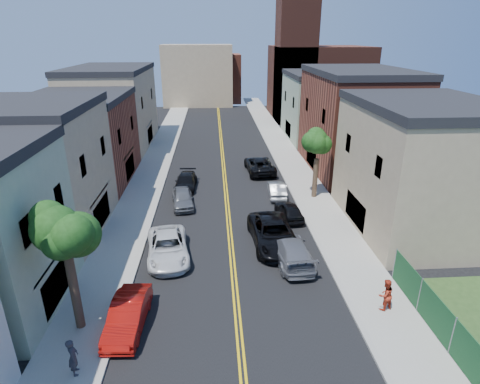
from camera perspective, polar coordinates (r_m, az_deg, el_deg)
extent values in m
cube|color=gray|center=(44.94, -12.56, 3.65)|extent=(3.20, 100.00, 0.15)
cube|color=gray|center=(45.29, 7.64, 4.13)|extent=(3.20, 100.00, 0.15)
cube|color=gray|center=(44.70, -10.34, 3.73)|extent=(0.30, 100.00, 0.15)
cube|color=gray|center=(44.98, 5.45, 4.10)|extent=(0.30, 100.00, 0.15)
cube|color=#998466|center=(31.58, -28.02, 2.27)|extent=(9.00, 10.00, 9.00)
cube|color=brown|center=(41.56, -22.16, 6.73)|extent=(9.00, 12.00, 8.00)
cube|color=#998466|center=(54.60, -17.98, 11.37)|extent=(9.00, 16.00, 9.50)
cube|color=#998466|center=(31.61, 24.67, 2.87)|extent=(9.00, 12.00, 9.00)
cube|color=brown|center=(43.84, 16.43, 9.51)|extent=(9.00, 14.00, 10.00)
cube|color=gray|center=(57.09, 11.65, 11.87)|extent=(9.00, 12.00, 8.50)
cube|color=#4C2319|center=(73.07, 11.20, 15.40)|extent=(16.00, 14.00, 12.00)
cube|color=#4C2319|center=(67.68, 8.07, 19.35)|extent=(6.00, 6.00, 22.00)
cube|color=#998466|center=(84.67, -6.16, 16.50)|extent=(14.00, 8.00, 12.00)
cube|color=brown|center=(88.70, -3.36, 16.17)|extent=(10.00, 8.00, 10.00)
cube|color=#143F1E|center=(20.19, 30.78, -20.49)|extent=(0.04, 15.00, 1.90)
cylinder|color=#3B281D|center=(21.12, -22.88, -13.36)|extent=(0.44, 0.44, 3.96)
sphere|color=#14360E|center=(19.10, -24.76, -2.61)|extent=(5.20, 5.20, 5.20)
sphere|color=#14360E|center=(18.20, -24.14, -0.12)|extent=(3.90, 3.90, 3.90)
sphere|color=#14360E|center=(19.93, -25.43, -3.38)|extent=(3.64, 3.64, 3.64)
cylinder|color=#3B281D|center=(35.49, 10.87, 2.02)|extent=(0.44, 0.44, 3.52)
sphere|color=#14360E|center=(34.42, 11.31, 7.89)|extent=(4.40, 4.40, 4.40)
sphere|color=#14360E|center=(34.04, 12.29, 9.18)|extent=(3.30, 3.30, 3.30)
sphere|color=#14360E|center=(34.83, 10.37, 7.37)|extent=(3.08, 3.08, 3.08)
imported|color=#AB100B|center=(21.21, -15.98, -16.80)|extent=(1.83, 4.62, 1.50)
imported|color=silver|center=(26.38, -10.46, -7.90)|extent=(3.30, 5.90, 1.56)
imported|color=#56585D|center=(33.89, -8.33, -0.90)|extent=(2.27, 4.49, 1.47)
imported|color=black|center=(37.87, -7.90, 1.50)|extent=(2.12, 4.74, 1.35)
imported|color=slate|center=(25.81, 7.44, -8.38)|extent=(2.57, 5.60, 1.59)
imported|color=black|center=(31.62, 7.16, -2.68)|extent=(2.08, 4.11, 1.34)
imported|color=#989B9F|center=(35.79, 5.34, 0.38)|extent=(1.56, 4.10, 1.34)
imported|color=black|center=(42.01, 2.86, 3.96)|extent=(3.14, 6.12, 1.65)
imported|color=black|center=(27.49, 4.87, -6.06)|extent=(3.31, 6.49, 1.76)
imported|color=#2A2830|center=(19.36, -23.12, -21.19)|extent=(0.57, 0.73, 1.76)
imported|color=#AD2E1A|center=(22.58, 20.39, -13.83)|extent=(1.04, 0.92, 1.80)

